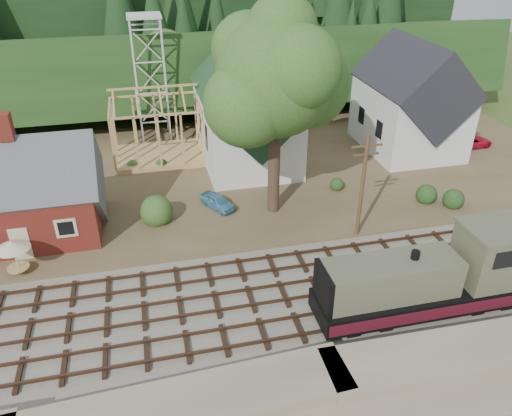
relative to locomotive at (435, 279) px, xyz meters
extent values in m
plane|color=#384C1E|center=(-8.09, 3.00, -2.24)|extent=(140.00, 140.00, 0.00)
cube|color=#7F7259|center=(-8.09, -5.50, -2.24)|extent=(64.00, 5.00, 1.60)
cube|color=#726B5B|center=(-8.09, 3.00, -2.16)|extent=(64.00, 11.00, 0.16)
cube|color=brown|center=(-8.09, 21.00, -2.09)|extent=(64.00, 26.00, 0.30)
cube|color=#1E3F19|center=(-8.09, 45.00, -2.24)|extent=(70.00, 28.96, 12.74)
cube|color=black|center=(-8.09, 61.00, -2.24)|extent=(80.00, 20.00, 12.00)
cube|color=#5A1D14|center=(-24.09, 14.00, -0.04)|extent=(10.00, 7.00, 3.80)
cube|color=#4C4C51|center=(-24.09, 14.00, 1.86)|extent=(10.80, 7.41, 7.41)
cube|color=#5A1D14|center=(-24.09, 14.00, 6.16)|extent=(0.90, 0.90, 1.80)
cube|color=beige|center=(-24.09, 10.48, -0.74)|extent=(1.20, 0.06, 2.40)
cube|color=silver|center=(-6.09, 23.00, 1.26)|extent=(8.00, 12.00, 6.40)
cube|color=#1C3D22|center=(-6.09, 23.00, 4.46)|extent=(8.40, 12.96, 8.40)
cube|color=silver|center=(-6.09, 17.00, 6.46)|extent=(2.40, 2.40, 4.00)
cone|color=#1C3D22|center=(-6.09, 17.00, 9.76)|extent=(5.37, 5.37, 2.60)
cube|color=silver|center=(9.91, 22.00, 1.26)|extent=(8.00, 10.00, 6.40)
cube|color=black|center=(9.91, 22.00, 4.46)|extent=(8.40, 10.80, 8.40)
cube|color=tan|center=(-14.09, 25.00, -1.69)|extent=(8.00, 6.00, 0.50)
cube|color=tan|center=(-14.09, 25.00, 4.96)|extent=(8.00, 0.18, 0.18)
cube|color=silver|center=(-15.49, 29.60, 4.06)|extent=(0.18, 0.18, 12.00)
cube|color=silver|center=(-12.69, 29.60, 4.06)|extent=(0.18, 0.18, 12.00)
cube|color=silver|center=(-15.49, 32.40, 4.06)|extent=(0.18, 0.18, 12.00)
cube|color=silver|center=(-12.69, 32.40, 4.06)|extent=(0.18, 0.18, 12.00)
cube|color=silver|center=(-14.09, 31.00, 10.06)|extent=(3.20, 3.20, 0.25)
cylinder|color=#38281E|center=(-6.09, 13.00, 2.06)|extent=(0.90, 0.90, 8.00)
sphere|color=#335720|center=(-6.09, 13.00, 8.56)|extent=(8.40, 8.40, 8.40)
sphere|color=#335720|center=(-3.59, 14.00, 7.56)|extent=(6.40, 6.40, 6.40)
sphere|color=#335720|center=(-8.29, 12.20, 7.06)|extent=(6.00, 6.00, 6.00)
cylinder|color=#4C331E|center=(-1.09, 8.20, 1.76)|extent=(0.28, 0.28, 8.00)
cube|color=#4C331E|center=(-1.09, 8.20, 4.96)|extent=(2.20, 0.12, 0.12)
cube|color=#4C331E|center=(-1.09, 8.20, 4.36)|extent=(1.80, 0.12, 0.12)
cube|color=black|center=(-0.50, 0.00, -1.90)|extent=(12.85, 2.68, 0.37)
cube|color=black|center=(-0.50, 0.00, -1.14)|extent=(12.85, 3.11, 1.18)
cube|color=#51533C|center=(-2.85, 0.00, 0.57)|extent=(7.71, 2.46, 2.25)
cube|color=#51533C|center=(3.57, 0.00, 1.16)|extent=(3.86, 3.00, 3.43)
cube|color=#51533C|center=(3.57, 0.00, 2.93)|extent=(4.07, 3.21, 0.21)
cube|color=#4D101C|center=(-0.50, -1.57, -1.14)|extent=(12.85, 0.04, 0.75)
cube|color=#4D101C|center=(-0.50, 1.58, -1.14)|extent=(12.85, 0.04, 0.75)
cylinder|color=black|center=(-1.57, 0.00, 1.80)|extent=(0.47, 0.47, 0.75)
imported|color=#5496B5|center=(-10.29, 14.34, -1.38)|extent=(2.79, 3.55, 1.13)
imported|color=red|center=(16.60, 20.58, -1.38)|extent=(4.25, 2.29, 1.13)
cylinder|color=silver|center=(-24.16, 8.91, -0.87)|extent=(0.10, 0.10, 2.15)
cylinder|color=tan|center=(-24.16, 8.91, -1.50)|extent=(1.37, 1.37, 0.08)
cone|color=beige|center=(-24.16, 8.91, 0.21)|extent=(2.15, 2.15, 0.49)
camera|label=1|loc=(-15.22, -19.75, 17.81)|focal=35.00mm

